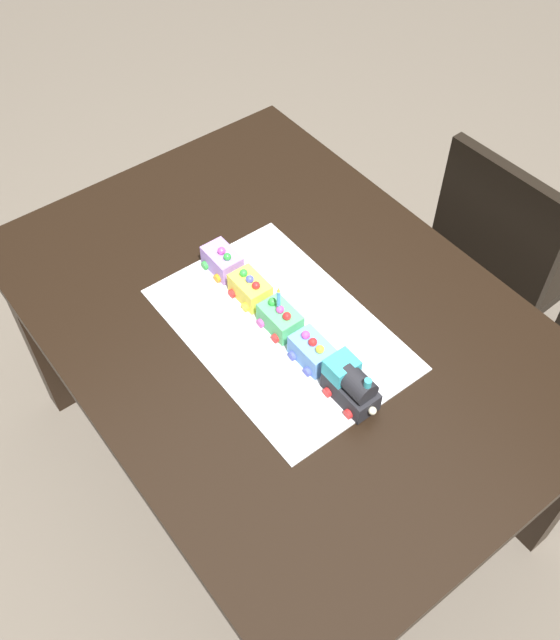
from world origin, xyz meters
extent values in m
plane|color=#6B6054|center=(0.00, 0.00, 0.00)|extent=(8.00, 8.00, 0.00)
cube|color=black|center=(0.00, 0.00, 0.72)|extent=(1.40, 1.00, 0.03)
cube|color=black|center=(0.64, -0.44, 0.35)|extent=(0.07, 0.07, 0.71)
cube|color=black|center=(0.64, 0.44, 0.35)|extent=(0.07, 0.07, 0.71)
cube|color=black|center=(-0.05, -0.90, 0.44)|extent=(0.41, 0.41, 0.04)
cube|color=black|center=(-0.06, -0.72, 0.66)|extent=(0.40, 0.05, 0.40)
cube|color=black|center=(0.12, -1.06, 0.21)|extent=(0.04, 0.04, 0.42)
cube|color=black|center=(-0.23, -0.74, 0.21)|extent=(0.04, 0.04, 0.42)
cube|color=black|center=(0.11, -0.72, 0.21)|extent=(0.04, 0.04, 0.42)
cube|color=silver|center=(-0.03, 0.03, 0.74)|extent=(0.60, 0.40, 0.00)
cube|color=#232328|center=(-0.28, 0.03, 0.77)|extent=(0.12, 0.06, 0.05)
cylinder|color=#232328|center=(-0.29, 0.03, 0.81)|extent=(0.07, 0.05, 0.05)
cube|color=#38B7C6|center=(-0.24, 0.03, 0.82)|extent=(0.06, 0.06, 0.04)
cylinder|color=#38B7C6|center=(-0.32, 0.03, 0.84)|extent=(0.02, 0.02, 0.03)
sphere|color=#F4EFCC|center=(-0.35, 0.03, 0.78)|extent=(0.02, 0.02, 0.02)
cylinder|color=#4C59D8|center=(-0.31, -0.01, 0.76)|extent=(0.02, 0.01, 0.02)
cylinder|color=red|center=(-0.24, -0.01, 0.76)|extent=(0.02, 0.01, 0.02)
cylinder|color=red|center=(-0.31, 0.06, 0.76)|extent=(0.02, 0.01, 0.02)
cylinder|color=red|center=(-0.24, 0.06, 0.76)|extent=(0.02, 0.01, 0.02)
cube|color=#669EEA|center=(-0.15, 0.03, 0.77)|extent=(0.10, 0.06, 0.06)
cylinder|color=green|center=(-0.17, -0.01, 0.76)|extent=(0.02, 0.01, 0.02)
cylinder|color=green|center=(-0.12, -0.01, 0.76)|extent=(0.02, 0.01, 0.02)
cylinder|color=#4C59D8|center=(-0.17, 0.06, 0.76)|extent=(0.02, 0.01, 0.02)
cylinder|color=#4C59D8|center=(-0.12, 0.06, 0.76)|extent=(0.02, 0.01, 0.02)
sphere|color=red|center=(-0.15, 0.03, 0.81)|extent=(0.02, 0.02, 0.02)
sphere|color=#D84CB2|center=(-0.12, 0.03, 0.81)|extent=(0.02, 0.02, 0.02)
sphere|color=yellow|center=(-0.17, 0.03, 0.81)|extent=(0.02, 0.02, 0.02)
cube|color=#59CC7A|center=(-0.03, 0.03, 0.77)|extent=(0.10, 0.06, 0.06)
cylinder|color=#D84CB2|center=(-0.06, -0.01, 0.76)|extent=(0.02, 0.01, 0.02)
cylinder|color=#4C59D8|center=(0.00, -0.01, 0.76)|extent=(0.02, 0.01, 0.02)
cylinder|color=red|center=(-0.06, 0.06, 0.76)|extent=(0.02, 0.01, 0.02)
cylinder|color=#D84CB2|center=(0.00, 0.06, 0.76)|extent=(0.02, 0.01, 0.02)
sphere|color=#D84CB2|center=(-0.03, 0.03, 0.81)|extent=(0.02, 0.02, 0.02)
sphere|color=red|center=(-0.05, 0.03, 0.81)|extent=(0.02, 0.02, 0.02)
sphere|color=green|center=(0.00, 0.03, 0.81)|extent=(0.02, 0.02, 0.02)
cube|color=#F4E04C|center=(0.09, 0.03, 0.77)|extent=(0.10, 0.06, 0.06)
cylinder|color=red|center=(0.06, -0.01, 0.76)|extent=(0.02, 0.01, 0.02)
cylinder|color=red|center=(0.12, -0.01, 0.76)|extent=(0.02, 0.01, 0.02)
cylinder|color=yellow|center=(0.06, 0.06, 0.76)|extent=(0.02, 0.01, 0.02)
cylinder|color=red|center=(0.12, 0.06, 0.76)|extent=(0.02, 0.01, 0.02)
sphere|color=red|center=(0.06, 0.03, 0.81)|extent=(0.02, 0.02, 0.02)
sphere|color=green|center=(0.11, 0.03, 0.81)|extent=(0.02, 0.02, 0.02)
sphere|color=#4C59D8|center=(0.09, 0.03, 0.81)|extent=(0.02, 0.02, 0.02)
cube|color=#AD84E0|center=(0.21, 0.03, 0.77)|extent=(0.10, 0.06, 0.06)
cylinder|color=orange|center=(0.18, -0.01, 0.76)|extent=(0.02, 0.01, 0.02)
cylinder|color=yellow|center=(0.23, -0.01, 0.76)|extent=(0.02, 0.01, 0.02)
cylinder|color=orange|center=(0.18, 0.06, 0.76)|extent=(0.02, 0.01, 0.02)
cylinder|color=green|center=(0.23, 0.06, 0.76)|extent=(0.02, 0.01, 0.02)
sphere|color=#D84CB2|center=(0.21, 0.03, 0.81)|extent=(0.02, 0.02, 0.02)
sphere|color=green|center=(0.18, 0.03, 0.81)|extent=(0.02, 0.02, 0.02)
cylinder|color=#4CA5E5|center=(-0.02, 0.03, 0.84)|extent=(0.01, 0.01, 0.05)
cone|color=yellow|center=(-0.02, 0.03, 0.87)|extent=(0.01, 0.01, 0.01)
camera|label=1|loc=(-0.86, 0.66, 2.04)|focal=39.96mm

